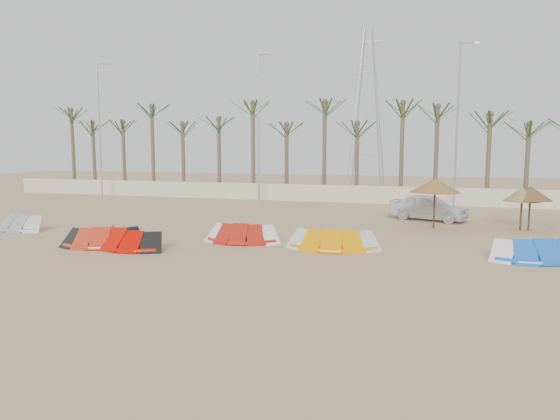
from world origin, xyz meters
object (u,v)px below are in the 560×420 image
(parasol_mid, at_px, (522,194))
(kite_blue, at_px, (537,248))
(parasol_left, at_px, (435,186))
(kite_orange, at_px, (334,238))
(kite_red_right, at_px, (244,232))
(car, at_px, (429,207))
(kite_red_left, at_px, (108,236))
(kite_grey, at_px, (24,221))
(kite_red_mid, at_px, (131,237))
(parasol_right, at_px, (530,193))

(parasol_mid, bearing_deg, kite_blue, -93.89)
(parasol_left, bearing_deg, kite_orange, -121.09)
(kite_red_right, height_order, car, car)
(kite_red_left, xyz_separation_m, parasol_left, (13.21, 8.81, 1.78))
(kite_grey, relative_size, kite_orange, 0.98)
(kite_orange, height_order, car, car)
(kite_grey, height_order, kite_red_mid, same)
(kite_orange, xyz_separation_m, kite_blue, (7.60, 0.13, -0.00))
(kite_blue, relative_size, car, 0.86)
(kite_blue, height_order, parasol_mid, parasol_mid)
(kite_red_left, distance_m, parasol_right, 20.15)
(kite_red_left, relative_size, kite_red_right, 1.11)
(kite_orange, relative_size, parasol_left, 1.45)
(kite_red_left, relative_size, parasol_right, 1.66)
(kite_orange, bearing_deg, kite_grey, 179.43)
(kite_red_left, height_order, parasol_mid, parasol_mid)
(kite_orange, relative_size, kite_blue, 0.98)
(kite_red_left, distance_m, parasol_left, 15.98)
(parasol_left, relative_size, parasol_mid, 1.19)
(kite_red_right, distance_m, parasol_mid, 14.00)
(parasol_right, bearing_deg, parasol_mid, -168.95)
(kite_red_mid, relative_size, kite_red_right, 1.18)
(kite_orange, height_order, parasol_right, parasol_right)
(kite_red_mid, height_order, kite_blue, same)
(kite_red_mid, relative_size, parasol_right, 1.75)
(kite_orange, bearing_deg, parasol_mid, 41.21)
(kite_red_right, relative_size, kite_orange, 0.89)
(kite_grey, xyz_separation_m, kite_red_left, (6.81, -2.46, -0.00))
(kite_red_mid, xyz_separation_m, parasol_mid, (16.22, 9.35, 1.39))
(kite_red_right, height_order, kite_blue, same)
(parasol_left, height_order, car, parasol_left)
(kite_grey, distance_m, parasol_mid, 25.18)
(kite_red_mid, bearing_deg, kite_grey, 162.95)
(kite_red_left, distance_m, parasol_mid, 19.78)
(parasol_mid, bearing_deg, car, 151.07)
(kite_red_left, xyz_separation_m, car, (12.90, 11.84, 0.33))
(car, bearing_deg, parasol_left, -154.34)
(kite_blue, relative_size, parasol_right, 1.71)
(parasol_right, bearing_deg, kite_red_mid, -150.43)
(parasol_left, distance_m, parasol_mid, 4.21)
(parasol_left, bearing_deg, car, 95.76)
(kite_grey, relative_size, kite_red_left, 0.99)
(parasol_left, xyz_separation_m, parasol_right, (4.53, 0.64, -0.32))
(parasol_mid, height_order, parasol_right, parasol_right)
(parasol_left, bearing_deg, kite_red_mid, -143.96)
(kite_red_right, distance_m, kite_blue, 11.69)
(kite_grey, relative_size, kite_red_right, 1.10)
(kite_orange, bearing_deg, parasol_right, 40.20)
(kite_orange, xyz_separation_m, parasol_right, (8.45, 7.14, 1.46))
(kite_orange, distance_m, car, 10.20)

